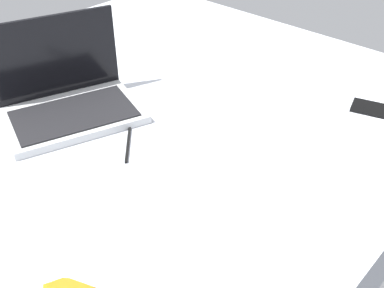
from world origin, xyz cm
name	(u,v)px	position (x,y,z in cm)	size (l,w,h in cm)	color
bed_mattress	(96,155)	(0.00, 0.00, 9.00)	(180.00, 140.00, 18.00)	#B7BCC6
laptop	(67,98)	(0.11, 9.25, 22.41)	(38.68, 32.48, 23.00)	#B7BABC
cell_phone	(380,110)	(54.56, -49.17, 18.40)	(6.80, 14.00, 0.80)	black
charger_cable	(128,140)	(1.88, -11.55, 18.30)	(17.00, 0.60, 0.60)	black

